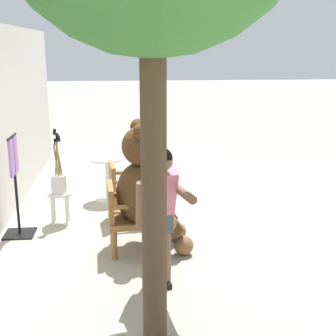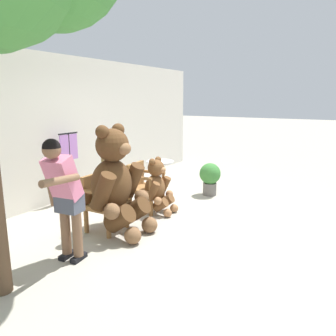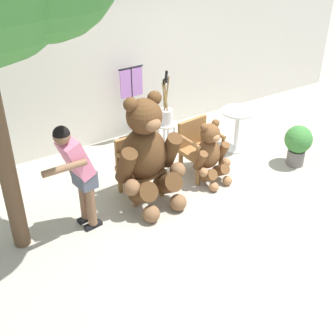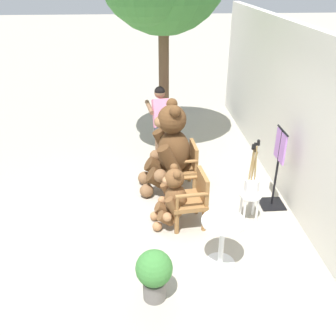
# 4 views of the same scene
# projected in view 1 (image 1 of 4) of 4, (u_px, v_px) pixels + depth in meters

# --- Properties ---
(ground_plane) EXTENTS (60.00, 60.00, 0.00)m
(ground_plane) POSITION_uv_depth(u_px,v_px,m) (171.00, 232.00, 6.43)
(ground_plane) COLOR #A8A091
(wooden_chair_left) EXTENTS (0.59, 0.55, 0.86)m
(wooden_chair_left) POSITION_uv_depth(u_px,v_px,m) (125.00, 216.00, 5.74)
(wooden_chair_left) COLOR olive
(wooden_chair_left) RESTS_ON ground
(wooden_chair_right) EXTENTS (0.61, 0.58, 0.86)m
(wooden_chair_right) POSITION_uv_depth(u_px,v_px,m) (124.00, 190.00, 6.75)
(wooden_chair_right) COLOR olive
(wooden_chair_right) RESTS_ON ground
(teddy_bear_large) EXTENTS (0.98, 0.95, 1.63)m
(teddy_bear_large) POSITION_uv_depth(u_px,v_px,m) (146.00, 189.00, 5.69)
(teddy_bear_large) COLOR #4C3019
(teddy_bear_large) RESTS_ON ground
(teddy_bear_small) EXTENTS (0.60, 0.59, 0.99)m
(teddy_bear_small) POSITION_uv_depth(u_px,v_px,m) (145.00, 188.00, 6.79)
(teddy_bear_small) COLOR brown
(teddy_bear_small) RESTS_ON ground
(person_visitor) EXTENTS (0.74, 0.55, 1.55)m
(person_visitor) POSITION_uv_depth(u_px,v_px,m) (159.00, 207.00, 4.67)
(person_visitor) COLOR black
(person_visitor) RESTS_ON ground
(white_stool) EXTENTS (0.34, 0.34, 0.46)m
(white_stool) POSITION_uv_depth(u_px,v_px,m) (60.00, 200.00, 6.67)
(white_stool) COLOR white
(white_stool) RESTS_ON ground
(brush_bucket) EXTENTS (0.22, 0.22, 0.92)m
(brush_bucket) POSITION_uv_depth(u_px,v_px,m) (59.00, 180.00, 6.59)
(brush_bucket) COLOR white
(brush_bucket) RESTS_ON white_stool
(round_side_table) EXTENTS (0.56, 0.56, 0.72)m
(round_side_table) POSITION_uv_depth(u_px,v_px,m) (107.00, 174.00, 7.67)
(round_side_table) COLOR white
(round_side_table) RESTS_ON ground
(potted_plant) EXTENTS (0.44, 0.44, 0.68)m
(potted_plant) POSITION_uv_depth(u_px,v_px,m) (159.00, 168.00, 8.26)
(potted_plant) COLOR slate
(potted_plant) RESTS_ON ground
(clothing_display_stand) EXTENTS (0.44, 0.40, 1.36)m
(clothing_display_stand) POSITION_uv_depth(u_px,v_px,m) (16.00, 184.00, 6.17)
(clothing_display_stand) COLOR black
(clothing_display_stand) RESTS_ON ground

